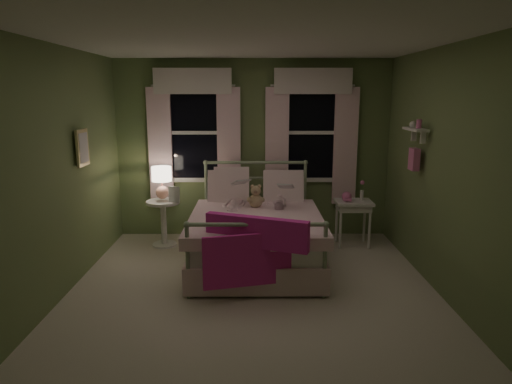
{
  "coord_description": "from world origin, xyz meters",
  "views": [
    {
      "loc": [
        0.01,
        -4.61,
        2.1
      ],
      "look_at": [
        0.04,
        0.5,
        1.0
      ],
      "focal_mm": 32.0,
      "sensor_mm": 36.0,
      "label": 1
    }
  ],
  "objects_px": {
    "child_right": "(277,188)",
    "nightstand_left": "(163,217)",
    "teddy_bear": "(256,198)",
    "table_lamp": "(162,179)",
    "child_left": "(234,181)",
    "nightstand_right": "(353,208)",
    "bed": "(255,235)"
  },
  "relations": [
    {
      "from": "teddy_bear",
      "to": "table_lamp",
      "type": "bearing_deg",
      "value": 161.26
    },
    {
      "from": "child_right",
      "to": "nightstand_right",
      "type": "height_order",
      "value": "child_right"
    },
    {
      "from": "nightstand_left",
      "to": "table_lamp",
      "type": "bearing_deg",
      "value": 0.0
    },
    {
      "from": "bed",
      "to": "child_right",
      "type": "distance_m",
      "value": 0.73
    },
    {
      "from": "bed",
      "to": "child_right",
      "type": "height_order",
      "value": "child_right"
    },
    {
      "from": "child_left",
      "to": "table_lamp",
      "type": "distance_m",
      "value": 1.05
    },
    {
      "from": "teddy_bear",
      "to": "bed",
      "type": "bearing_deg",
      "value": -91.15
    },
    {
      "from": "bed",
      "to": "child_left",
      "type": "xyz_separation_m",
      "value": [
        -0.27,
        0.43,
        0.61
      ]
    },
    {
      "from": "child_right",
      "to": "table_lamp",
      "type": "relative_size",
      "value": 1.43
    },
    {
      "from": "bed",
      "to": "nightstand_left",
      "type": "distance_m",
      "value": 1.47
    },
    {
      "from": "teddy_bear",
      "to": "child_right",
      "type": "bearing_deg",
      "value": 29.5
    },
    {
      "from": "child_right",
      "to": "nightstand_right",
      "type": "relative_size",
      "value": 1.0
    },
    {
      "from": "child_left",
      "to": "teddy_bear",
      "type": "height_order",
      "value": "child_left"
    },
    {
      "from": "teddy_bear",
      "to": "table_lamp",
      "type": "height_order",
      "value": "table_lamp"
    },
    {
      "from": "nightstand_right",
      "to": "table_lamp",
      "type": "bearing_deg",
      "value": 179.63
    },
    {
      "from": "bed",
      "to": "nightstand_right",
      "type": "bearing_deg",
      "value": 26.93
    },
    {
      "from": "nightstand_left",
      "to": "nightstand_right",
      "type": "xyz_separation_m",
      "value": [
        2.65,
        -0.02,
        0.13
      ]
    },
    {
      "from": "child_right",
      "to": "nightstand_left",
      "type": "bearing_deg",
      "value": -10.18
    },
    {
      "from": "table_lamp",
      "to": "teddy_bear",
      "type": "bearing_deg",
      "value": -18.74
    },
    {
      "from": "teddy_bear",
      "to": "nightstand_right",
      "type": "relative_size",
      "value": 0.48
    },
    {
      "from": "teddy_bear",
      "to": "nightstand_right",
      "type": "bearing_deg",
      "value": 17.16
    },
    {
      "from": "nightstand_left",
      "to": "bed",
      "type": "bearing_deg",
      "value": -28.99
    },
    {
      "from": "child_right",
      "to": "nightstand_left",
      "type": "distance_m",
      "value": 1.66
    },
    {
      "from": "teddy_bear",
      "to": "nightstand_left",
      "type": "height_order",
      "value": "teddy_bear"
    },
    {
      "from": "table_lamp",
      "to": "nightstand_right",
      "type": "relative_size",
      "value": 0.7
    },
    {
      "from": "nightstand_left",
      "to": "child_left",
      "type": "bearing_deg",
      "value": -15.46
    },
    {
      "from": "nightstand_right",
      "to": "bed",
      "type": "bearing_deg",
      "value": -153.07
    },
    {
      "from": "nightstand_left",
      "to": "nightstand_right",
      "type": "relative_size",
      "value": 1.02
    },
    {
      "from": "child_left",
      "to": "child_right",
      "type": "xyz_separation_m",
      "value": [
        0.56,
        0.0,
        -0.1
      ]
    },
    {
      "from": "bed",
      "to": "nightstand_left",
      "type": "height_order",
      "value": "bed"
    },
    {
      "from": "nightstand_left",
      "to": "teddy_bear",
      "type": "bearing_deg",
      "value": -18.74
    },
    {
      "from": "child_left",
      "to": "nightstand_left",
      "type": "relative_size",
      "value": 1.28
    }
  ]
}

